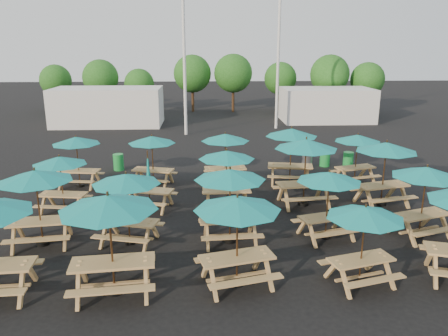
{
  "coord_description": "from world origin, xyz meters",
  "views": [
    {
      "loc": [
        -0.8,
        -15.37,
        5.85
      ],
      "look_at": [
        0.0,
        1.5,
        1.1
      ],
      "focal_mm": 35.0,
      "sensor_mm": 36.0,
      "label": 1
    }
  ],
  "objects_px": {
    "picnic_unit_4": "(109,208)",
    "picnic_unit_7": "(152,143)",
    "picnic_unit_13": "(329,181)",
    "waste_bin_2": "(307,160)",
    "picnic_unit_19": "(358,141)",
    "picnic_unit_10": "(227,158)",
    "waste_bin_3": "(325,158)",
    "picnic_unit_1": "(35,180)",
    "picnic_unit_3": "(76,143)",
    "waste_bin_4": "(348,160)",
    "picnic_unit_8": "(237,209)",
    "waste_bin_0": "(119,162)",
    "picnic_unit_6": "(149,185)",
    "picnic_unit_14": "(306,148)",
    "picnic_unit_18": "(386,150)",
    "waste_bin_1": "(222,162)",
    "picnic_unit_15": "(291,136)",
    "picnic_unit_17": "(426,176)",
    "picnic_unit_9": "(230,179)",
    "picnic_unit_5": "(126,183)",
    "picnic_unit_11": "(225,140)",
    "picnic_unit_2": "(60,164)",
    "picnic_unit_12": "(365,217)"
  },
  "relations": [
    {
      "from": "waste_bin_4",
      "to": "picnic_unit_13",
      "type": "bearing_deg",
      "value": -112.5
    },
    {
      "from": "picnic_unit_2",
      "to": "picnic_unit_19",
      "type": "height_order",
      "value": "picnic_unit_19"
    },
    {
      "from": "picnic_unit_10",
      "to": "picnic_unit_18",
      "type": "height_order",
      "value": "picnic_unit_18"
    },
    {
      "from": "picnic_unit_14",
      "to": "waste_bin_3",
      "type": "relative_size",
      "value": 3.25
    },
    {
      "from": "waste_bin_2",
      "to": "picnic_unit_17",
      "type": "bearing_deg",
      "value": -78.32
    },
    {
      "from": "picnic_unit_3",
      "to": "waste_bin_4",
      "type": "bearing_deg",
      "value": 18.33
    },
    {
      "from": "picnic_unit_3",
      "to": "picnic_unit_15",
      "type": "bearing_deg",
      "value": 7.9
    },
    {
      "from": "picnic_unit_18",
      "to": "waste_bin_3",
      "type": "xyz_separation_m",
      "value": [
        -0.64,
        5.6,
        -1.73
      ]
    },
    {
      "from": "picnic_unit_3",
      "to": "picnic_unit_1",
      "type": "bearing_deg",
      "value": -78.5
    },
    {
      "from": "picnic_unit_10",
      "to": "waste_bin_2",
      "type": "xyz_separation_m",
      "value": [
        4.29,
        5.49,
        -1.54
      ]
    },
    {
      "from": "picnic_unit_4",
      "to": "picnic_unit_6",
      "type": "height_order",
      "value": "picnic_unit_4"
    },
    {
      "from": "picnic_unit_7",
      "to": "picnic_unit_19",
      "type": "height_order",
      "value": "picnic_unit_7"
    },
    {
      "from": "picnic_unit_13",
      "to": "waste_bin_2",
      "type": "bearing_deg",
      "value": 64.94
    },
    {
      "from": "picnic_unit_8",
      "to": "waste_bin_1",
      "type": "distance_m",
      "value": 10.63
    },
    {
      "from": "picnic_unit_9",
      "to": "picnic_unit_8",
      "type": "bearing_deg",
      "value": -93.1
    },
    {
      "from": "waste_bin_4",
      "to": "picnic_unit_1",
      "type": "bearing_deg",
      "value": -146.07
    },
    {
      "from": "picnic_unit_1",
      "to": "picnic_unit_7",
      "type": "relative_size",
      "value": 0.99
    },
    {
      "from": "picnic_unit_5",
      "to": "picnic_unit_11",
      "type": "bearing_deg",
      "value": 75.6
    },
    {
      "from": "picnic_unit_10",
      "to": "picnic_unit_14",
      "type": "bearing_deg",
      "value": 3.27
    },
    {
      "from": "picnic_unit_11",
      "to": "picnic_unit_1",
      "type": "bearing_deg",
      "value": -139.88
    },
    {
      "from": "picnic_unit_13",
      "to": "waste_bin_2",
      "type": "height_order",
      "value": "picnic_unit_13"
    },
    {
      "from": "picnic_unit_4",
      "to": "picnic_unit_7",
      "type": "relative_size",
      "value": 1.04
    },
    {
      "from": "picnic_unit_7",
      "to": "waste_bin_4",
      "type": "height_order",
      "value": "picnic_unit_7"
    },
    {
      "from": "picnic_unit_10",
      "to": "waste_bin_3",
      "type": "relative_size",
      "value": 2.82
    },
    {
      "from": "picnic_unit_14",
      "to": "picnic_unit_18",
      "type": "bearing_deg",
      "value": -9.82
    },
    {
      "from": "picnic_unit_1",
      "to": "waste_bin_0",
      "type": "distance_m",
      "value": 8.44
    },
    {
      "from": "picnic_unit_4",
      "to": "picnic_unit_14",
      "type": "relative_size",
      "value": 0.99
    },
    {
      "from": "picnic_unit_3",
      "to": "picnic_unit_6",
      "type": "xyz_separation_m",
      "value": [
        3.31,
        -2.77,
        -1.0
      ]
    },
    {
      "from": "picnic_unit_7",
      "to": "picnic_unit_11",
      "type": "xyz_separation_m",
      "value": [
        3.11,
        0.05,
        0.05
      ]
    },
    {
      "from": "picnic_unit_9",
      "to": "waste_bin_4",
      "type": "relative_size",
      "value": 2.96
    },
    {
      "from": "picnic_unit_18",
      "to": "picnic_unit_15",
      "type": "bearing_deg",
      "value": 121.39
    },
    {
      "from": "picnic_unit_8",
      "to": "picnic_unit_9",
      "type": "relative_size",
      "value": 1.11
    },
    {
      "from": "picnic_unit_4",
      "to": "waste_bin_4",
      "type": "relative_size",
      "value": 3.21
    },
    {
      "from": "picnic_unit_19",
      "to": "waste_bin_2",
      "type": "xyz_separation_m",
      "value": [
        -1.52,
        2.57,
        -1.49
      ]
    },
    {
      "from": "picnic_unit_7",
      "to": "picnic_unit_15",
      "type": "relative_size",
      "value": 0.95
    },
    {
      "from": "picnic_unit_4",
      "to": "waste_bin_4",
      "type": "bearing_deg",
      "value": 43.49
    },
    {
      "from": "waste_bin_0",
      "to": "waste_bin_2",
      "type": "xyz_separation_m",
      "value": [
        9.25,
        0.01,
        0.0
      ]
    },
    {
      "from": "picnic_unit_1",
      "to": "waste_bin_3",
      "type": "distance_m",
      "value": 13.98
    },
    {
      "from": "waste_bin_1",
      "to": "picnic_unit_4",
      "type": "bearing_deg",
      "value": -105.95
    },
    {
      "from": "picnic_unit_8",
      "to": "picnic_unit_10",
      "type": "bearing_deg",
      "value": 74.88
    },
    {
      "from": "picnic_unit_1",
      "to": "picnic_unit_6",
      "type": "xyz_separation_m",
      "value": [
        2.9,
        2.93,
        -1.15
      ]
    },
    {
      "from": "picnic_unit_11",
      "to": "picnic_unit_12",
      "type": "distance_m",
      "value": 8.94
    },
    {
      "from": "picnic_unit_9",
      "to": "waste_bin_1",
      "type": "bearing_deg",
      "value": 85.69
    },
    {
      "from": "picnic_unit_10",
      "to": "picnic_unit_19",
      "type": "xyz_separation_m",
      "value": [
        5.81,
        2.92,
        -0.05
      ]
    },
    {
      "from": "picnic_unit_5",
      "to": "picnic_unit_9",
      "type": "relative_size",
      "value": 1.06
    },
    {
      "from": "waste_bin_1",
      "to": "waste_bin_4",
      "type": "height_order",
      "value": "same"
    },
    {
      "from": "picnic_unit_1",
      "to": "picnic_unit_11",
      "type": "bearing_deg",
      "value": 37.27
    },
    {
      "from": "picnic_unit_3",
      "to": "picnic_unit_13",
      "type": "distance_m",
      "value": 10.73
    },
    {
      "from": "picnic_unit_15",
      "to": "picnic_unit_17",
      "type": "distance_m",
      "value": 6.49
    },
    {
      "from": "picnic_unit_2",
      "to": "picnic_unit_14",
      "type": "relative_size",
      "value": 0.83
    }
  ]
}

